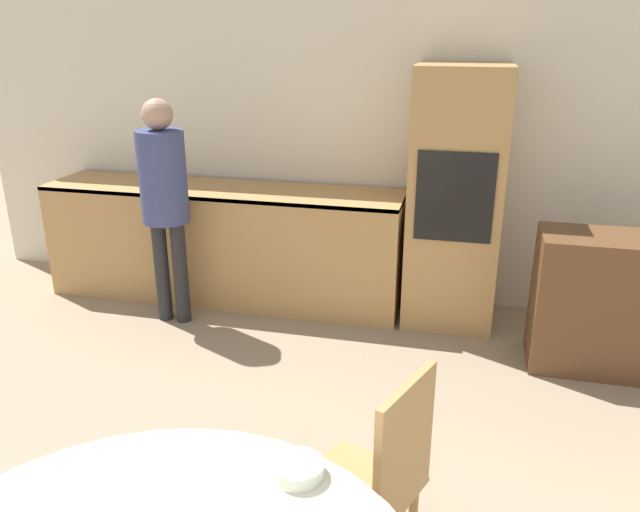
# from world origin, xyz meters

# --- Properties ---
(wall_back) EXTENTS (6.97, 0.05, 2.60)m
(wall_back) POSITION_xyz_m (0.00, 4.86, 1.30)
(wall_back) COLOR silver
(wall_back) RESTS_ON ground_plane
(kitchen_counter) EXTENTS (2.77, 0.60, 0.89)m
(kitchen_counter) POSITION_xyz_m (-1.25, 4.51, 0.46)
(kitchen_counter) COLOR tan
(kitchen_counter) RESTS_ON ground_plane
(oven_unit) EXTENTS (0.63, 0.59, 1.82)m
(oven_unit) POSITION_xyz_m (0.49, 4.52, 0.91)
(oven_unit) COLOR tan
(oven_unit) RESTS_ON ground_plane
(sideboard) EXTENTS (1.09, 0.45, 0.87)m
(sideboard) POSITION_xyz_m (1.57, 4.02, 0.44)
(sideboard) COLOR brown
(sideboard) RESTS_ON ground_plane
(chair_far_right) EXTENTS (0.52, 0.52, 0.95)m
(chair_far_right) POSITION_xyz_m (0.35, 2.01, 0.53)
(chair_far_right) COLOR tan
(chair_far_right) RESTS_ON ground_plane
(person_standing) EXTENTS (0.33, 0.33, 1.61)m
(person_standing) POSITION_xyz_m (-1.46, 4.01, 1.00)
(person_standing) COLOR #262628
(person_standing) RESTS_ON ground_plane
(bowl_near) EXTENTS (0.16, 0.16, 0.05)m
(bowl_near) POSITION_xyz_m (0.14, 1.69, 0.78)
(bowl_near) COLOR silver
(bowl_near) RESTS_ON dining_table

